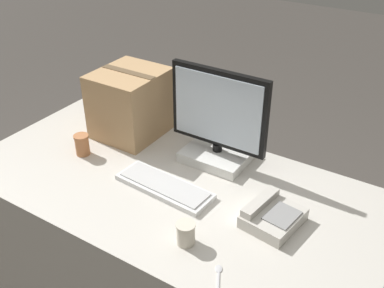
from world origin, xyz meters
The scene contains 8 objects.
office_desk centered at (0.00, 0.00, 0.36)m, with size 1.80×0.90×0.73m.
monitor centered at (0.08, 0.27, 0.90)m, with size 0.46×0.24×0.44m.
keyboard centered at (0.01, -0.04, 0.74)m, with size 0.44×0.18×0.03m.
desk_phone centered at (0.47, 0.00, 0.76)m, with size 0.21×0.24×0.08m.
paper_cup_left centered at (-0.47, -0.03, 0.78)m, with size 0.07×0.07×0.10m.
paper_cup_right centered at (0.26, -0.26, 0.77)m, with size 0.07×0.07×0.09m.
spoon centered at (0.43, -0.33, 0.73)m, with size 0.08×0.13×0.00m.
cardboard_box centered at (-0.41, 0.26, 0.89)m, with size 0.30×0.34×0.33m.
Camera 1 is at (0.91, -1.25, 1.87)m, focal length 42.00 mm.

